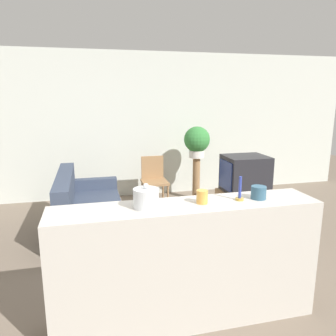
% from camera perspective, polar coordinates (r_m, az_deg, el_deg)
% --- Properties ---
extents(ground_plane, '(14.00, 14.00, 0.00)m').
position_cam_1_polar(ground_plane, '(3.42, 1.39, -21.37)').
color(ground_plane, '#756656').
extents(wall_back, '(9.00, 0.06, 2.70)m').
position_cam_1_polar(wall_back, '(6.24, -6.85, 7.32)').
color(wall_back, silver).
rests_on(wall_back, ground_plane).
extents(couch, '(0.85, 1.66, 0.87)m').
position_cam_1_polar(couch, '(4.73, -13.86, -7.71)').
color(couch, '#384256').
rests_on(couch, ground_plane).
extents(tv_stand, '(0.73, 0.57, 0.47)m').
position_cam_1_polar(tv_stand, '(5.22, 13.01, -6.48)').
color(tv_stand, '#9E754C').
rests_on(tv_stand, ground_plane).
extents(television, '(0.64, 0.54, 0.55)m').
position_cam_1_polar(television, '(5.08, 13.23, -1.01)').
color(television, '#232328').
rests_on(television, tv_stand).
extents(wooden_chair, '(0.44, 0.44, 0.86)m').
position_cam_1_polar(wooden_chair, '(5.75, -2.48, -1.81)').
color(wooden_chair, '#9E754C').
rests_on(wooden_chair, ground_plane).
extents(plant_stand, '(0.13, 0.13, 0.80)m').
position_cam_1_polar(plant_stand, '(6.07, 4.93, -1.88)').
color(plant_stand, '#9E754C').
rests_on(plant_stand, ground_plane).
extents(potted_plant, '(0.47, 0.47, 0.56)m').
position_cam_1_polar(potted_plant, '(5.94, 5.06, 4.75)').
color(potted_plant, white).
rests_on(potted_plant, plant_stand).
extents(foreground_counter, '(2.22, 0.44, 1.05)m').
position_cam_1_polar(foreground_counter, '(2.87, 3.24, -16.26)').
color(foreground_counter, beige).
rests_on(foreground_counter, ground_plane).
extents(decorative_bowl, '(0.20, 0.20, 0.20)m').
position_cam_1_polar(decorative_bowl, '(2.56, -3.86, -5.26)').
color(decorative_bowl, silver).
rests_on(decorative_bowl, foreground_counter).
extents(candle_jar, '(0.09, 0.09, 0.11)m').
position_cam_1_polar(candle_jar, '(2.68, 5.96, -5.01)').
color(candle_jar, gold).
rests_on(candle_jar, foreground_counter).
extents(candlestick, '(0.07, 0.07, 0.21)m').
position_cam_1_polar(candlestick, '(2.81, 12.39, -4.26)').
color(candlestick, '#B7933D').
rests_on(candlestick, foreground_counter).
extents(coffee_tin, '(0.13, 0.13, 0.11)m').
position_cam_1_polar(coffee_tin, '(2.89, 15.50, -4.13)').
color(coffee_tin, '#335B75').
rests_on(coffee_tin, foreground_counter).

